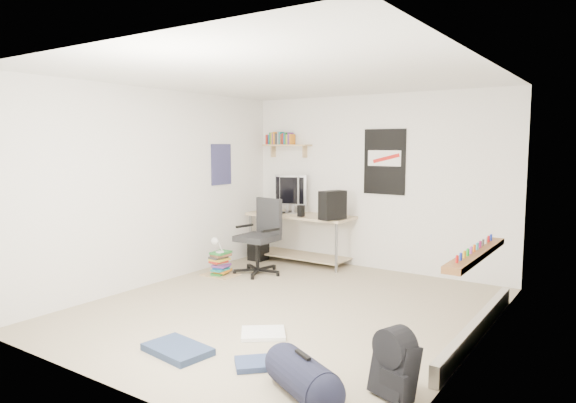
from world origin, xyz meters
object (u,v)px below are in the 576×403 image
Objects in this scene: duffel_bag at (303,378)px; backpack at (394,369)px; desk at (302,238)px; book_stack at (220,265)px; office_chair at (257,239)px.

backpack is at bearing 62.58° from duffel_bag.
desk is 4.27m from backpack.
backpack is 3.81m from book_stack.
office_chair is 0.62m from book_stack.
desk is at bearing 93.53° from office_chair.
office_chair is (-0.12, -0.96, 0.12)m from desk.
office_chair reaches higher than desk.
book_stack is at bearing 168.56° from duffel_bag.
office_chair is at bearing -120.87° from desk.
desk is 4.25m from duffel_bag.
duffel_bag is 1.28× the size of book_stack.
duffel_bag is (-0.54, -0.38, -0.06)m from backpack.
office_chair is 2.32× the size of book_stack.
desk is 3.63× the size of book_stack.
backpack is 0.87× the size of book_stack.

